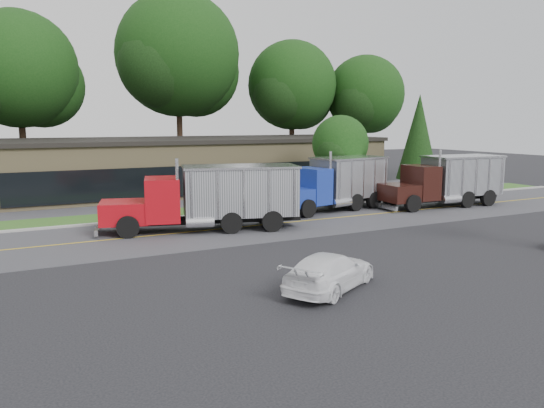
{
  "coord_description": "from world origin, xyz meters",
  "views": [
    {
      "loc": [
        -11.63,
        -16.8,
        5.65
      ],
      "look_at": [
        -0.45,
        5.23,
        1.8
      ],
      "focal_mm": 35.0,
      "sensor_mm": 36.0,
      "label": 1
    }
  ],
  "objects_px": {
    "rally_car": "(330,271)",
    "dump_truck_red": "(214,196)",
    "dump_truck_maroon": "(448,179)",
    "dump_truck_blue": "(336,182)"
  },
  "relations": [
    {
      "from": "dump_truck_blue",
      "to": "dump_truck_maroon",
      "type": "height_order",
      "value": "same"
    },
    {
      "from": "dump_truck_red",
      "to": "dump_truck_blue",
      "type": "height_order",
      "value": "same"
    },
    {
      "from": "dump_truck_red",
      "to": "dump_truck_maroon",
      "type": "xyz_separation_m",
      "value": [
        16.89,
        0.42,
        -0.01
      ]
    },
    {
      "from": "dump_truck_blue",
      "to": "rally_car",
      "type": "distance_m",
      "value": 16.7
    },
    {
      "from": "dump_truck_red",
      "to": "dump_truck_maroon",
      "type": "height_order",
      "value": "same"
    },
    {
      "from": "dump_truck_red",
      "to": "rally_car",
      "type": "xyz_separation_m",
      "value": [
        -0.06,
        -11.19,
        -1.18
      ]
    },
    {
      "from": "dump_truck_red",
      "to": "dump_truck_blue",
      "type": "xyz_separation_m",
      "value": [
        9.36,
        2.55,
        -0.01
      ]
    },
    {
      "from": "dump_truck_red",
      "to": "dump_truck_maroon",
      "type": "bearing_deg",
      "value": -163.95
    },
    {
      "from": "rally_car",
      "to": "dump_truck_red",
      "type": "bearing_deg",
      "value": -30.58
    },
    {
      "from": "dump_truck_blue",
      "to": "dump_truck_maroon",
      "type": "bearing_deg",
      "value": 153.77
    }
  ]
}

